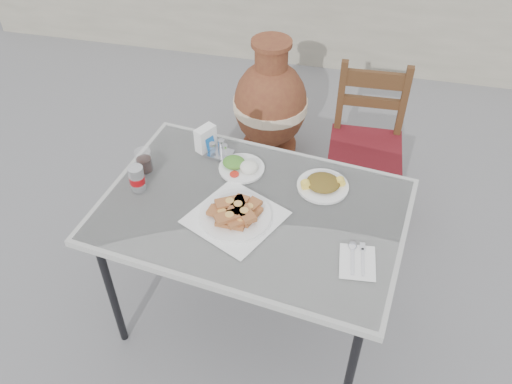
% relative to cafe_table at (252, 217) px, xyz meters
% --- Properties ---
extents(ground, '(80.00, 80.00, 0.00)m').
position_rel_cafe_table_xyz_m(ground, '(0.14, 0.05, -0.68)').
color(ground, slate).
rests_on(ground, ground).
extents(cafe_table, '(1.30, 0.96, 0.73)m').
position_rel_cafe_table_xyz_m(cafe_table, '(0.00, 0.00, 0.00)').
color(cafe_table, black).
rests_on(cafe_table, ground).
extents(pide_plate, '(0.43, 0.43, 0.07)m').
position_rel_cafe_table_xyz_m(pide_plate, '(-0.05, -0.07, 0.08)').
color(pide_plate, white).
rests_on(pide_plate, cafe_table).
extents(salad_rice_plate, '(0.20, 0.20, 0.05)m').
position_rel_cafe_table_xyz_m(salad_rice_plate, '(-0.10, 0.22, 0.07)').
color(salad_rice_plate, white).
rests_on(salad_rice_plate, cafe_table).
extents(salad_chopped_plate, '(0.22, 0.22, 0.05)m').
position_rel_cafe_table_xyz_m(salad_chopped_plate, '(0.26, 0.18, 0.07)').
color(salad_chopped_plate, white).
rests_on(salad_chopped_plate, cafe_table).
extents(soda_can, '(0.06, 0.06, 0.11)m').
position_rel_cafe_table_xyz_m(soda_can, '(-0.48, 0.01, 0.11)').
color(soda_can, silver).
rests_on(soda_can, cafe_table).
extents(cola_glass, '(0.07, 0.07, 0.10)m').
position_rel_cafe_table_xyz_m(cola_glass, '(-0.50, 0.13, 0.10)').
color(cola_glass, white).
rests_on(cola_glass, cafe_table).
extents(napkin_holder, '(0.09, 0.11, 0.11)m').
position_rel_cafe_table_xyz_m(napkin_holder, '(-0.29, 0.32, 0.11)').
color(napkin_holder, white).
rests_on(napkin_holder, cafe_table).
extents(condiment_caddy, '(0.12, 0.10, 0.08)m').
position_rel_cafe_table_xyz_m(condiment_caddy, '(-0.21, 0.29, 0.08)').
color(condiment_caddy, silver).
rests_on(condiment_caddy, cafe_table).
extents(cutlery_napkin, '(0.14, 0.18, 0.01)m').
position_rel_cafe_table_xyz_m(cutlery_napkin, '(0.43, -0.18, 0.05)').
color(cutlery_napkin, white).
rests_on(cutlery_napkin, cafe_table).
extents(chair, '(0.40, 0.40, 0.87)m').
position_rel_cafe_table_xyz_m(chair, '(0.42, 0.89, -0.23)').
color(chair, '#3D2810').
rests_on(chair, ground).
extents(terracotta_urn, '(0.46, 0.46, 0.80)m').
position_rel_cafe_table_xyz_m(terracotta_urn, '(-0.18, 1.26, -0.31)').
color(terracotta_urn, brown).
rests_on(terracotta_urn, ground).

